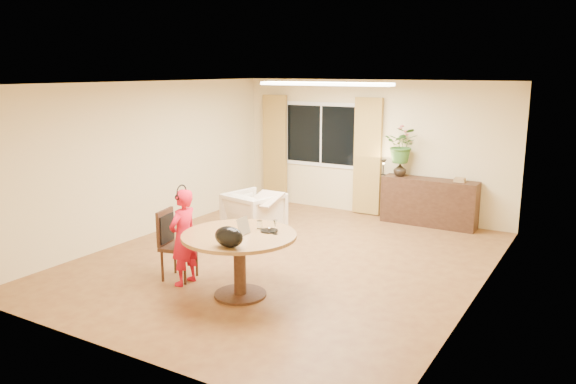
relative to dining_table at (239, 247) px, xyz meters
The scene contains 24 objects.
floor 1.59m from the dining_table, 97.52° to the left, with size 6.50×6.50×0.00m, color brown.
ceiling 2.44m from the dining_table, 97.52° to the left, with size 6.50×6.50×0.00m, color white.
wall_back 4.74m from the dining_table, 92.32° to the left, with size 5.50×5.50×0.00m, color beige.
wall_left 3.34m from the dining_table, 153.91° to the left, with size 6.50×6.50×0.00m, color beige.
wall_right 3.01m from the dining_table, 29.35° to the left, with size 6.50×6.50×0.00m, color beige.
window 4.92m from the dining_table, 105.44° to the left, with size 1.70×0.03×1.30m.
curtain_left 5.18m from the dining_table, 116.99° to the left, with size 0.55×0.08×2.25m, color olive.
curtain_right 4.63m from the dining_table, 92.99° to the left, with size 0.55×0.08×2.25m, color olive.
ceiling_panel 3.27m from the dining_table, 94.12° to the left, with size 2.20×0.35×0.05m, color white.
dining_table is the anchor object (origin of this frame).
dining_chair 1.06m from the dining_table, behind, with size 0.46×0.42×0.95m, color black, non-canonical shape.
child 0.87m from the dining_table, behind, with size 0.31×0.47×1.28m, color red.
laptop 0.30m from the dining_table, behind, with size 0.33×0.22×0.22m, color #B7B7BC, non-canonical shape.
tumbler 0.40m from the dining_table, 74.21° to the left, with size 0.07×0.07×0.10m, color white, non-canonical shape.
wine_glass 0.52m from the dining_table, 28.27° to the left, with size 0.06×0.06×0.18m, color white, non-canonical shape.
pot_lid 0.43m from the dining_table, 46.52° to the left, with size 0.22×0.22×0.04m, color white, non-canonical shape.
handbag 0.61m from the dining_table, 66.86° to the right, with size 0.37×0.21×0.25m, color black, non-canonical shape.
armchair 2.60m from the dining_table, 119.95° to the left, with size 0.82×0.85×0.77m, color beige.
throw 2.37m from the dining_table, 115.04° to the left, with size 0.45×0.55×0.03m, color beige, non-canonical shape.
sideboard 4.58m from the dining_table, 76.76° to the left, with size 1.71×0.42×0.85m, color black.
vase 4.49m from the dining_table, 83.97° to the left, with size 0.24×0.24×0.25m, color black.
bouquet 4.55m from the dining_table, 83.66° to the left, with size 0.59×0.51×0.66m, color #2D6325.
book_stack 4.72m from the dining_table, 70.58° to the left, with size 0.20×0.15×0.08m, color brown, non-canonical shape.
desk_lamp 4.42m from the dining_table, 87.84° to the left, with size 0.13×0.13×0.31m, color black, non-canonical shape.
Camera 1 is at (4.08, -6.83, 2.79)m, focal length 35.00 mm.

